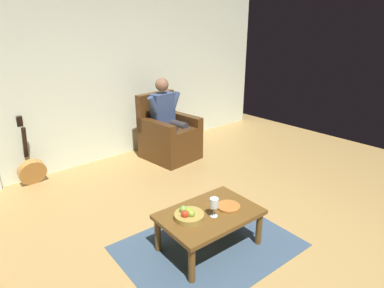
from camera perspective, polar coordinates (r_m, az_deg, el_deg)
name	(u,v)px	position (r m, az deg, el deg)	size (l,w,h in m)	color
ground_plane	(258,253)	(3.34, 11.44, -18.00)	(7.60, 7.60, 0.00)	#A48149
wall_back	(96,76)	(5.14, -16.30, 11.22)	(6.74, 0.06, 2.61)	silver
rug	(209,246)	(3.35, 2.94, -17.29)	(1.63, 1.22, 0.01)	#364A5F
armchair	(168,137)	(5.22, -4.12, 1.30)	(0.77, 0.83, 1.01)	#4A2B12
person_seated	(168,116)	(5.13, -4.23, 4.89)	(0.65, 0.58, 1.26)	#36486E
coffee_table	(209,217)	(3.16, 3.05, -12.62)	(0.96, 0.68, 0.38)	brown
guitar	(32,169)	(4.88, -26.10, -3.97)	(0.35, 0.30, 0.92)	#AE7738
wine_glass_near	(214,204)	(3.02, 3.87, -10.35)	(0.08, 0.08, 0.18)	silver
fruit_bowl	(189,215)	(3.02, -0.58, -12.26)	(0.27, 0.27, 0.11)	olive
decorative_dish	(229,207)	(3.22, 6.36, -10.76)	(0.23, 0.23, 0.02)	#AA672D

